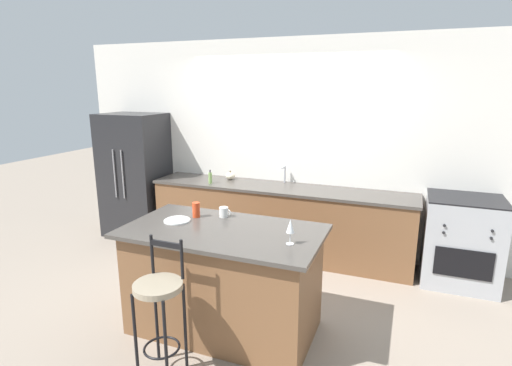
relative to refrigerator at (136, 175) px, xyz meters
The scene contains 14 objects.
ground_plane 2.35m from the refrigerator, ahead, with size 18.00×18.00×0.00m, color gray.
wall_back 2.23m from the refrigerator, ahead, with size 6.00×0.07×2.70m.
back_counter 2.20m from the refrigerator, ahead, with size 3.32×0.66×0.90m.
sink_faucet 2.17m from the refrigerator, ahead, with size 0.02×0.13×0.22m.
kitchen_island 2.82m from the refrigerator, 37.55° to the right, with size 1.69×0.93×0.94m.
refrigerator is the anchor object (origin of this frame).
oven_range 4.26m from the refrigerator, ahead, with size 0.76×0.67×0.97m.
bar_stool_near 3.17m from the refrigerator, 49.61° to the right, with size 0.36×0.36×1.05m.
dinner_plate 2.42m from the refrigerator, 43.68° to the right, with size 0.24×0.24×0.02m.
wine_glass 3.37m from the refrigerator, 32.47° to the right, with size 0.06×0.06×0.20m.
coffee_mug 2.52m from the refrigerator, 33.96° to the right, with size 0.11×0.08×0.09m.
tumbler_cup 2.39m from the refrigerator, 39.07° to the right, with size 0.07×0.07×0.14m.
pumpkin_decoration 1.44m from the refrigerator, ahead, with size 0.12×0.12×0.12m.
soap_bottle 1.29m from the refrigerator, ahead, with size 0.05×0.05×0.18m.
Camera 1 is at (1.49, -4.24, 2.12)m, focal length 28.00 mm.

